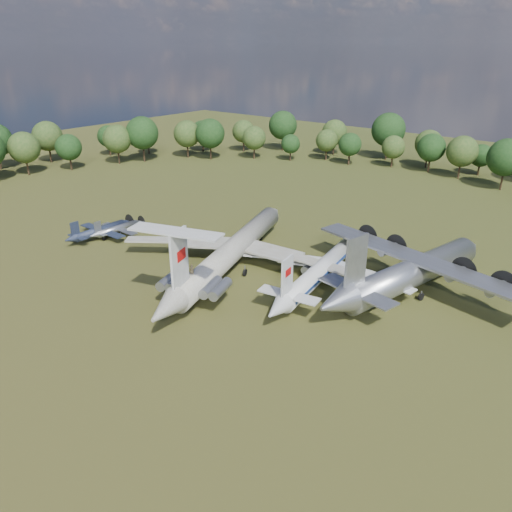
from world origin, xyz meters
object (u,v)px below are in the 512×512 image
Objects in this scene: tu104_jet at (324,270)px; small_prop_northwest at (118,230)px; an12_transport at (412,276)px; person_on_il62 at (192,270)px; small_prop_west at (100,232)px; il62_airliner at (232,254)px.

tu104_jet reaches higher than small_prop_northwest.
person_on_il62 is at bearing -120.30° from an12_transport.
small_prop_west is (-57.27, -16.63, -1.53)m from an12_transport.
tu104_jet is 13.64m from an12_transport.
an12_transport is (27.33, 10.91, 0.14)m from il62_airliner.
an12_transport reaches higher than small_prop_west.
il62_airliner is 30.51m from small_prop_west.
small_prop_west is at bearing -174.97° from tu104_jet.
small_prop_northwest is at bearing -59.44° from person_on_il62.
small_prop_west is (-29.94, -5.72, -1.39)m from il62_airliner.
small_prop_west is at bearing -151.58° from an12_transport.
small_prop_northwest is (-56.14, -13.33, -1.75)m from an12_transport.
person_on_il62 reaches higher than an12_transport.
small_prop_west is 9.58× the size of person_on_il62.
tu104_jet is at bearing 11.28° from small_prop_northwest.
tu104_jet is 46.14m from small_prop_west.
il62_airliner is 15.82m from tu104_jet.
il62_airliner is 15.01m from person_on_il62.
an12_transport is (12.55, 5.29, 0.78)m from tu104_jet.
small_prop_northwest is at bearing -154.41° from an12_transport.
person_on_il62 reaches higher than tu104_jet.
tu104_jet is (14.78, 5.62, -0.64)m from il62_airliner.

